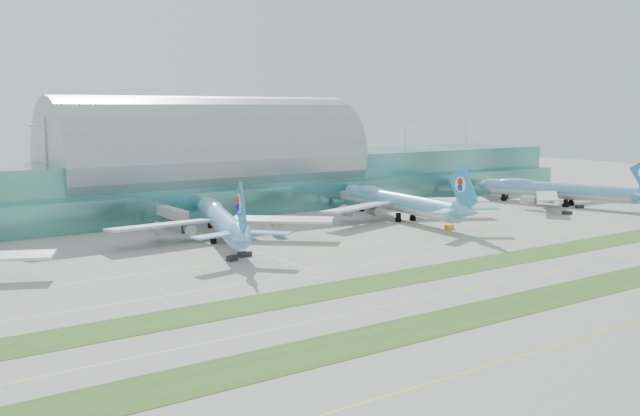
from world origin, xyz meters
TOP-DOWN VIEW (x-y plane):
  - ground at (0.00, 0.00)m, footprint 700.00×700.00m
  - terminal at (0.01, 128.79)m, footprint 340.00×69.10m
  - grass_strip_near at (0.00, -28.00)m, footprint 420.00×12.00m
  - grass_strip_far at (0.00, 2.00)m, footprint 420.00×12.00m
  - taxiline_a at (0.00, -48.00)m, footprint 420.00×0.35m
  - taxiline_b at (0.00, -14.00)m, footprint 420.00×0.35m
  - taxiline_c at (0.00, 18.00)m, footprint 420.00×0.35m
  - taxiline_d at (0.00, 40.00)m, footprint 420.00×0.35m
  - airliner_b at (-26.38, 68.03)m, footprint 63.29×73.51m
  - airliner_c at (42.59, 68.33)m, footprint 67.74×77.27m
  - airliner_d at (119.43, 59.71)m, footprint 63.37×73.42m
  - gse_c at (-32.08, 43.51)m, footprint 3.89×2.19m
  - gse_d at (-37.23, 40.65)m, footprint 3.19×2.28m
  - gse_e at (43.02, 43.76)m, footprint 3.09×1.92m
  - gse_f at (53.77, 53.94)m, footprint 3.93×2.81m
  - gse_g at (101.45, 42.02)m, footprint 3.75×2.64m
  - gse_h at (119.34, 49.45)m, footprint 3.39×2.50m

SIDE VIEW (x-z plane):
  - ground at x=0.00m, z-range 0.00..0.00m
  - taxiline_a at x=0.00m, z-range 0.00..0.01m
  - taxiline_b at x=0.00m, z-range 0.00..0.01m
  - taxiline_c at x=0.00m, z-range 0.00..0.01m
  - taxiline_d at x=0.00m, z-range 0.00..0.01m
  - grass_strip_near at x=0.00m, z-range 0.00..0.08m
  - grass_strip_far at x=0.00m, z-range 0.00..0.08m
  - gse_g at x=101.45m, z-range 0.00..1.24m
  - gse_h at x=119.34m, z-range 0.00..1.29m
  - gse_c at x=-32.08m, z-range 0.00..1.36m
  - gse_f at x=53.77m, z-range 0.00..1.39m
  - gse_d at x=-37.23m, z-range 0.00..1.45m
  - gse_e at x=43.02m, z-range 0.00..1.50m
  - airliner_d at x=119.43m, z-range -3.95..16.69m
  - airliner_b at x=-26.38m, z-range -3.99..16.83m
  - airliner_c at x=42.59m, z-range -4.07..17.19m
  - terminal at x=0.01m, z-range -3.77..32.23m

